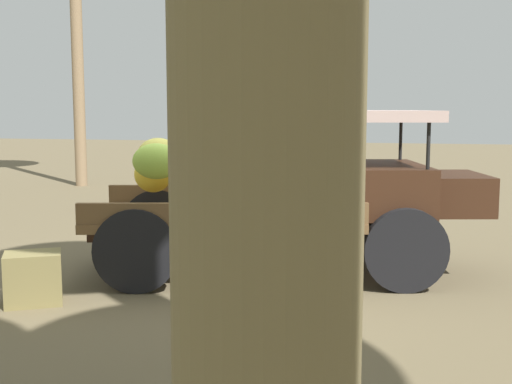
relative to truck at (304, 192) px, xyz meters
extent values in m
plane|color=brown|center=(-0.93, -0.32, -0.95)|extent=(60.00, 60.00, 0.00)
cube|color=#351E12|center=(-0.44, -0.11, -0.46)|extent=(3.99, 1.38, 0.16)
cylinder|color=black|center=(0.78, 1.01, -0.51)|extent=(0.89, 0.35, 0.89)
cylinder|color=black|center=(1.16, -0.54, -0.51)|extent=(0.89, 0.35, 0.89)
cylinder|color=black|center=(-1.94, 0.35, -0.51)|extent=(0.89, 0.35, 0.89)
cylinder|color=black|center=(-1.56, -1.21, -0.51)|extent=(0.89, 0.35, 0.89)
cube|color=brown|center=(-0.87, -0.22, -0.28)|extent=(3.32, 2.39, 0.10)
cube|color=brown|center=(-1.06, 0.56, -0.12)|extent=(2.93, 0.79, 0.22)
cube|color=brown|center=(-0.68, -0.99, -0.12)|extent=(2.93, 0.79, 0.22)
cube|color=#351E12|center=(0.78, 0.19, 0.04)|extent=(1.43, 1.74, 0.55)
cube|color=#351E12|center=(1.65, 0.40, -0.01)|extent=(0.93, 1.20, 0.44)
cylinder|color=black|center=(1.05, 0.92, 0.59)|extent=(0.04, 0.04, 0.55)
cylinder|color=black|center=(1.36, -0.33, 0.59)|extent=(0.04, 0.04, 0.55)
cylinder|color=black|center=(0.20, 0.71, 0.59)|extent=(0.04, 0.04, 0.55)
cylinder|color=black|center=(0.51, -0.54, 0.59)|extent=(0.04, 0.04, 0.55)
cube|color=#BC9F98|center=(0.78, 0.19, 0.87)|extent=(1.55, 1.77, 0.12)
ellipsoid|color=gold|center=(0.32, -0.41, 0.32)|extent=(0.60, 0.63, 0.52)
ellipsoid|color=#B2BA4A|center=(0.12, -0.15, 0.29)|extent=(0.89, 0.90, 0.65)
ellipsoid|color=#B9C846|center=(-0.41, 0.24, 0.18)|extent=(0.76, 0.71, 0.60)
ellipsoid|color=gold|center=(-1.82, -0.04, 0.16)|extent=(0.60, 0.64, 0.57)
ellipsoid|color=yellow|center=(-0.34, 0.09, 0.17)|extent=(0.58, 0.57, 0.45)
ellipsoid|color=#81BF30|center=(-0.08, 0.16, 0.32)|extent=(0.76, 0.71, 0.52)
ellipsoid|color=gold|center=(-0.94, -0.48, 0.08)|extent=(0.66, 0.50, 0.55)
ellipsoid|color=#91B53D|center=(-1.41, -0.95, 0.40)|extent=(0.56, 0.49, 0.44)
ellipsoid|color=gold|center=(0.24, 0.01, 0.45)|extent=(0.50, 0.39, 0.44)
ellipsoid|color=#C4BB4D|center=(-1.68, -0.23, 0.42)|extent=(0.60, 0.60, 0.47)
ellipsoid|color=gold|center=(-1.22, -0.10, 0.20)|extent=(0.58, 0.51, 0.43)
cylinder|color=#36484A|center=(-1.46, 1.13, -0.55)|extent=(0.15, 0.15, 0.80)
cylinder|color=#36484A|center=(-1.70, 1.03, -0.55)|extent=(0.15, 0.15, 0.80)
cube|color=#4D5673|center=(-1.58, 1.08, 0.14)|extent=(0.46, 0.37, 0.59)
cylinder|color=#4D5673|center=(-1.45, 1.02, 0.23)|extent=(0.40, 0.29, 0.10)
cylinder|color=#4D5673|center=(-1.63, 0.95, 0.23)|extent=(0.21, 0.41, 0.10)
sphere|color=olive|center=(-1.58, 1.08, 0.55)|extent=(0.22, 0.22, 0.22)
cylinder|color=olive|center=(-1.58, 1.08, 0.61)|extent=(0.34, 0.34, 0.02)
cylinder|color=olive|center=(-1.58, 1.08, 0.67)|extent=(0.20, 0.20, 0.10)
cube|color=olive|center=(-2.38, -1.80, -0.70)|extent=(0.67, 0.62, 0.51)
camera|label=1|loc=(1.21, -7.48, 0.96)|focal=46.66mm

